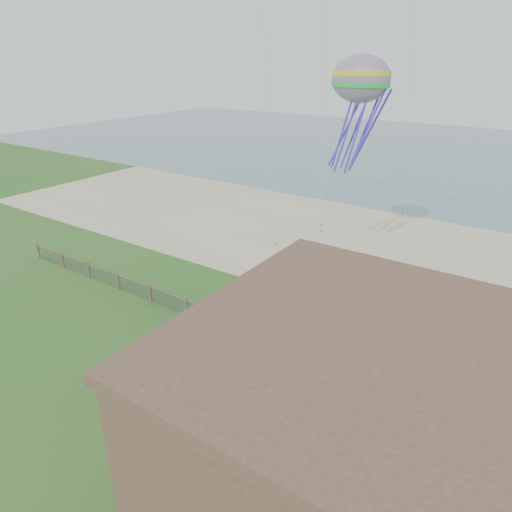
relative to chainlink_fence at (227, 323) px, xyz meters
The scene contains 8 objects.
ground 6.03m from the chainlink_fence, 90.00° to the right, with size 160.00×160.00×0.00m, color #286020.
sand_beach 16.01m from the chainlink_fence, 90.00° to the left, with size 72.00×20.00×0.02m, color tan.
ocean 60.00m from the chainlink_fence, 90.00° to the left, with size 160.00×68.00×0.02m, color slate.
chainlink_fence is the anchor object (origin of this frame).
motel 15.06m from the chainlink_fence, 28.30° to the right, with size 15.00×10.00×7.00m, color brown.
motel_deck 13.04m from the chainlink_fence, ahead, with size 15.00×2.00×0.50m, color brown.
picnic_table 4.06m from the chainlink_fence, 14.26° to the right, with size 1.95×1.47×0.82m, color brown, non-canonical shape.
octopus_kite 14.81m from the chainlink_fence, 76.38° to the left, with size 3.56×2.51×7.32m, color orange, non-canonical shape.
Camera 1 is at (13.48, -10.97, 14.12)m, focal length 32.00 mm.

